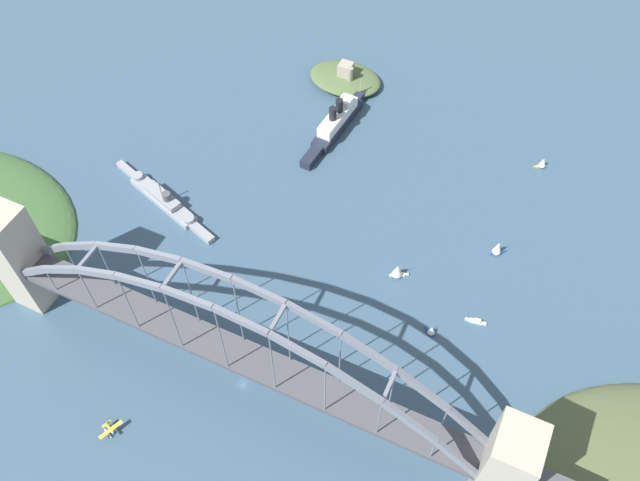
{
  "coord_description": "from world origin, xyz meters",
  "views": [
    {
      "loc": [
        82.67,
        -96.39,
        270.58
      ],
      "look_at": [
        0.0,
        80.23,
        8.0
      ],
      "focal_mm": 36.96,
      "sensor_mm": 36.0,
      "label": 1
    }
  ],
  "objects": [
    {
      "name": "seaplane_taxiing_near_bridge",
      "position": [
        -39.35,
        -42.51,
        2.23
      ],
      "size": [
        7.55,
        10.7,
        5.11
      ],
      "color": "#B7B7B2",
      "rests_on": "ground"
    },
    {
      "name": "small_boat_1",
      "position": [
        81.43,
        116.2,
        4.63
      ],
      "size": [
        7.55,
        6.84,
        9.96
      ],
      "color": "#234C8C",
      "rests_on": "ground"
    },
    {
      "name": "harbor_arch_bridge",
      "position": [
        0.0,
        -0.0,
        31.25
      ],
      "size": [
        285.57,
        18.98,
        76.54
      ],
      "color": "#ADA38E",
      "rests_on": "ground"
    },
    {
      "name": "small_boat_4",
      "position": [
        66.71,
        58.84,
        2.87
      ],
      "size": [
        5.86,
        4.77,
        6.02
      ],
      "color": "#234C8C",
      "rests_on": "ground"
    },
    {
      "name": "channel_marker_buoy",
      "position": [
        52.34,
        35.29,
        1.12
      ],
      "size": [
        2.2,
        2.2,
        2.75
      ],
      "color": "red",
      "rests_on": "ground"
    },
    {
      "name": "fort_island_mid_harbor",
      "position": [
        -40.28,
        203.19,
        3.81
      ],
      "size": [
        45.24,
        32.63,
        15.4
      ],
      "color": "#4C6038",
      "rests_on": "ground"
    },
    {
      "name": "ground_plane",
      "position": [
        0.0,
        0.0,
        0.0
      ],
      "size": [
        1400.0,
        1400.0,
        0.0
      ],
      "primitive_type": "plane",
      "color": "#385166"
    },
    {
      "name": "small_boat_3",
      "position": [
        40.93,
        82.16,
        4.57
      ],
      "size": [
        8.89,
        7.01,
        9.71
      ],
      "color": "silver",
      "rests_on": "ground"
    },
    {
      "name": "naval_cruiser",
      "position": [
        -88.44,
        73.13,
        2.71
      ],
      "size": [
        75.92,
        28.82,
        16.43
      ],
      "color": "gray",
      "rests_on": "ground"
    },
    {
      "name": "small_boat_0",
      "position": [
        84.09,
        73.45,
        0.84
      ],
      "size": [
        10.08,
        2.86,
        2.39
      ],
      "color": "silver",
      "rests_on": "ground"
    },
    {
      "name": "ocean_liner",
      "position": [
        -28.34,
        164.47,
        5.64
      ],
      "size": [
        13.16,
        76.48,
        19.87
      ],
      "color": "#1E2333",
      "rests_on": "ground"
    },
    {
      "name": "small_boat_2",
      "position": [
        87.71,
        184.65,
        3.39
      ],
      "size": [
        6.72,
        5.57,
        7.2
      ],
      "color": "gold",
      "rests_on": "ground"
    }
  ]
}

